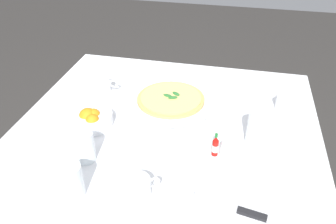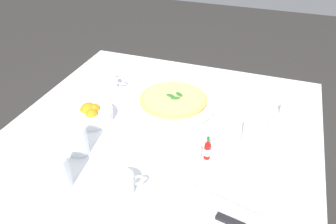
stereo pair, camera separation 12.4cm
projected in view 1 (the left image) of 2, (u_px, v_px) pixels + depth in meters
The scene contains 15 objects.
dining_table at pixel (165, 160), 1.26m from camera, with size 1.06×1.06×0.75m.
pizza_plate at pixel (171, 102), 1.32m from camera, with size 0.34×0.34×0.02m.
pizza at pixel (171, 99), 1.31m from camera, with size 0.26×0.26×0.02m.
coffee_cup_center_back at pixel (137, 189), 0.92m from camera, with size 0.13×0.13×0.06m.
coffee_cup_back_corner at pixel (286, 104), 1.28m from camera, with size 0.13×0.13×0.06m.
coffee_cup_near_left at pixel (102, 85), 1.39m from camera, with size 0.13×0.13×0.07m.
water_glass_far_right at pixel (258, 129), 1.10m from camera, with size 0.07×0.07×0.12m.
water_glass_left_edge at pixel (84, 148), 1.04m from camera, with size 0.06×0.06×0.10m.
water_glass_near_right at pixel (71, 183), 0.92m from camera, with size 0.07×0.07×0.10m.
napkin_folded at pixel (233, 212), 0.88m from camera, with size 0.24×0.18×0.02m.
dinner_knife at pixel (232, 208), 0.87m from camera, with size 0.20×0.05×0.01m.
citrus_bowl at pixel (91, 119), 1.20m from camera, with size 0.15×0.15×0.07m.
hot_sauce_bottle at pixel (215, 146), 1.06m from camera, with size 0.02×0.02×0.08m.
salt_shaker at pixel (206, 149), 1.06m from camera, with size 0.03×0.03×0.06m.
pepper_shaker at pixel (224, 148), 1.07m from camera, with size 0.03×0.03×0.06m.
Camera 1 is at (-0.21, 0.92, 1.47)m, focal length 36.37 mm.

